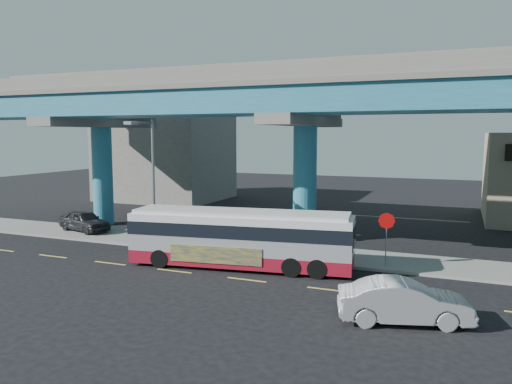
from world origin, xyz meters
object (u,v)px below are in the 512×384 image
at_px(sedan, 404,302).
at_px(stop_sign, 386,227).
at_px(transit_bus, 241,236).
at_px(parked_car, 84,221).
at_px(street_lamp, 148,164).

height_order(sedan, stop_sign, stop_sign).
xyz_separation_m(transit_bus, parked_car, (-13.85, 4.08, -0.75)).
bearing_deg(street_lamp, parked_car, 161.84).
xyz_separation_m(sedan, parked_car, (-22.53, 8.79, 0.09)).
distance_m(parked_car, stop_sign, 20.95).
xyz_separation_m(transit_bus, stop_sign, (7.00, 2.52, 0.54)).
height_order(street_lamp, stop_sign, street_lamp).
bearing_deg(transit_bus, parked_car, 155.36).
bearing_deg(parked_car, street_lamp, -93.40).
bearing_deg(transit_bus, stop_sign, 11.57).
bearing_deg(sedan, street_lamp, 51.18).
relative_size(parked_car, stop_sign, 1.65).
relative_size(parked_car, street_lamp, 0.60).
bearing_deg(stop_sign, transit_bus, -148.35).
relative_size(transit_bus, street_lamp, 1.55).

